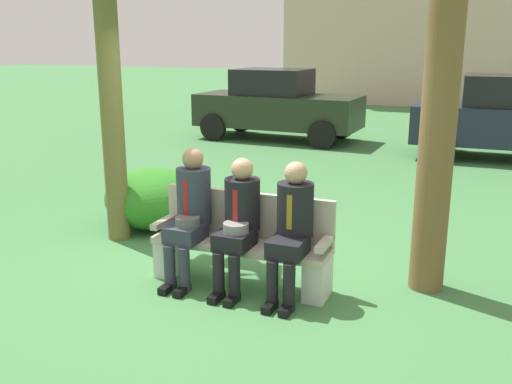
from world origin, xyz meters
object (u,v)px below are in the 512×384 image
object	(u,v)px
park_bench	(243,243)
parked_car_near	(277,105)
seated_man_middle	(238,218)
seated_man_right	(292,224)
seated_man_left	(190,209)
shrub_near_bench	(152,198)

from	to	relation	value
park_bench	parked_car_near	distance (m)	8.59
seated_man_middle	seated_man_right	xyz separation A→B (m)	(0.53, 0.01, 0.01)
seated_man_middle	seated_man_right	distance (m)	0.53
seated_man_left	parked_car_near	distance (m)	8.56
seated_man_right	shrub_near_bench	bearing A→B (deg)	150.65
park_bench	parked_car_near	xyz separation A→B (m)	(-2.64, 8.17, 0.42)
seated_man_left	seated_man_right	bearing A→B (deg)	0.04
park_bench	parked_car_near	bearing A→B (deg)	107.91
seated_man_left	seated_man_right	world-z (taller)	seated_man_left
seated_man_left	seated_man_middle	world-z (taller)	seated_man_left
seated_man_middle	seated_man_right	bearing A→B (deg)	0.71
shrub_near_bench	parked_car_near	world-z (taller)	parked_car_near
seated_man_left	seated_man_right	xyz separation A→B (m)	(1.05, 0.00, -0.02)
seated_man_right	seated_man_middle	bearing A→B (deg)	-179.29
seated_man_left	seated_man_right	size ratio (longest dim) A/B	1.04
parked_car_near	park_bench	bearing A→B (deg)	-72.09
seated_man_middle	seated_man_right	world-z (taller)	seated_man_right
seated_man_right	shrub_near_bench	world-z (taller)	seated_man_right
park_bench	shrub_near_bench	size ratio (longest dim) A/B	1.43
seated_man_left	parked_car_near	world-z (taller)	parked_car_near
seated_man_middle	parked_car_near	size ratio (longest dim) A/B	0.32
seated_man_middle	seated_man_right	size ratio (longest dim) A/B	0.99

